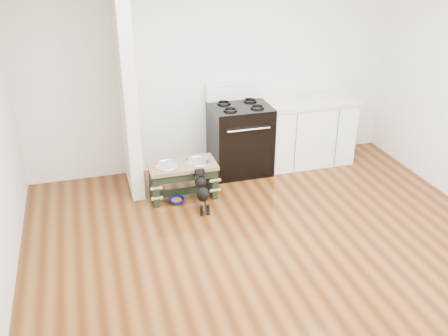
# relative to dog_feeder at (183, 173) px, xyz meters

# --- Properties ---
(ground) EXTENTS (5.00, 5.00, 0.00)m
(ground) POSITION_rel_dog_feeder_xyz_m (0.64, -1.64, -0.32)
(ground) COLOR #43210C
(ground) RESTS_ON ground
(room_shell) EXTENTS (5.00, 5.00, 5.00)m
(room_shell) POSITION_rel_dog_feeder_xyz_m (0.64, -1.64, 1.30)
(room_shell) COLOR silver
(room_shell) RESTS_ON ground
(partition_wall) EXTENTS (0.15, 0.80, 2.70)m
(partition_wall) POSITION_rel_dog_feeder_xyz_m (-0.54, 0.46, 1.03)
(partition_wall) COLOR silver
(partition_wall) RESTS_ON ground
(oven_range) EXTENTS (0.76, 0.69, 1.14)m
(oven_range) POSITION_rel_dog_feeder_xyz_m (0.89, 0.52, 0.16)
(oven_range) COLOR black
(oven_range) RESTS_ON ground
(cabinet_run) EXTENTS (1.24, 0.64, 0.91)m
(cabinet_run) POSITION_rel_dog_feeder_xyz_m (1.87, 0.54, 0.14)
(cabinet_run) COLOR white
(cabinet_run) RESTS_ON ground
(dog_feeder) EXTENTS (0.81, 0.43, 0.46)m
(dog_feeder) POSITION_rel_dog_feeder_xyz_m (0.00, 0.00, 0.00)
(dog_feeder) COLOR black
(dog_feeder) RESTS_ON ground
(puppy) EXTENTS (0.14, 0.42, 0.49)m
(puppy) POSITION_rel_dog_feeder_xyz_m (0.14, -0.37, -0.05)
(puppy) COLOR black
(puppy) RESTS_ON ground
(floor_bowl) EXTENTS (0.24, 0.24, 0.06)m
(floor_bowl) POSITION_rel_dog_feeder_xyz_m (-0.11, -0.13, -0.29)
(floor_bowl) COLOR #0D0D60
(floor_bowl) RESTS_ON ground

